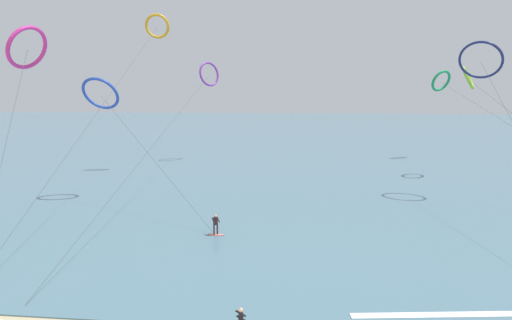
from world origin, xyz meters
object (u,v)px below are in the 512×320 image
kite_emerald (441,81)px  kite_cobalt (101,94)px  kite_lime (468,78)px  kite_magenta (27,48)px  surfer_coral (216,226)px  kite_amber (157,26)px  kite_violet (209,74)px  kite_navy (481,60)px

kite_emerald → kite_cobalt: (-44.84, -30.49, -2.01)m
kite_lime → kite_emerald: kite_emerald is taller
kite_magenta → kite_cobalt: kite_magenta is taller
surfer_coral → kite_cobalt: 20.35m
kite_amber → kite_magenta: (-2.06, -25.19, -5.52)m
kite_violet → kite_amber: kite_amber is taller
surfer_coral → kite_cobalt: size_ratio=0.11×
surfer_coral → kite_emerald: kite_emerald is taller
kite_lime → kite_cobalt: kite_lime is taller
kite_violet → kite_amber: size_ratio=1.26×
kite_magenta → kite_lime: bearing=133.0°
kite_cobalt → kite_violet: bearing=-99.6°
kite_lime → kite_amber: size_ratio=0.95×
kite_magenta → kite_cobalt: 10.41m
kite_violet → surfer_coral: bearing=-129.5°
kite_lime → kite_violet: 38.01m
surfer_coral → kite_magenta: (-15.05, 0.67, 14.04)m
kite_amber → surfer_coral: bearing=108.3°
kite_navy → kite_magenta: bearing=54.9°
kite_navy → kite_emerald: size_ratio=0.54×
surfer_coral → kite_lime: size_ratio=0.05×
kite_lime → surfer_coral: bearing=158.2°
kite_magenta → kite_cobalt: size_ratio=1.03×
kite_amber → kite_lime: bearing=171.1°
kite_lime → kite_magenta: (-43.85, -24.85, 1.61)m
kite_lime → kite_emerald: size_ratio=0.70×
kite_navy → kite_magenta: size_ratio=1.71×
surfer_coral → kite_lime: (28.80, 25.52, 12.43)m
surfer_coral → kite_violet: bearing=-110.7°
surfer_coral → kite_amber: 34.93m
kite_amber → kite_navy: bearing=154.6°
kite_amber → kite_magenta: size_ratio=2.37×
kite_lime → kite_emerald: (1.97, 15.35, -0.01)m
surfer_coral → kite_amber: kite_amber is taller
kite_emerald → kite_magenta: bearing=13.2°
kite_navy → kite_emerald: bearing=-65.3°
kite_amber → kite_cobalt: size_ratio=2.43×
surfer_coral → kite_emerald: bearing=-160.1°
kite_lime → kite_magenta: kite_magenta is taller
kite_lime → kite_navy: size_ratio=1.31×
kite_navy → kite_amber: kite_amber is taller
kite_violet → kite_cobalt: 26.08m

